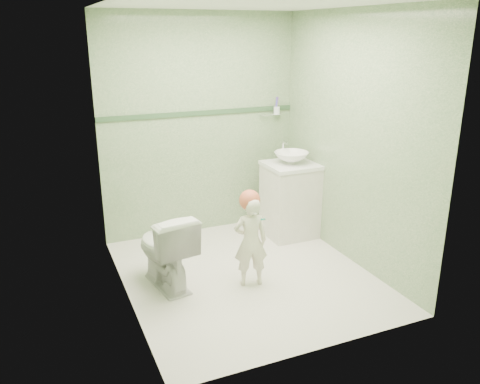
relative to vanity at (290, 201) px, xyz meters
name	(u,v)px	position (x,y,z in m)	size (l,w,h in m)	color
ground	(246,275)	(-0.84, -0.70, -0.40)	(2.50, 2.50, 0.00)	white
room_shell	(247,151)	(-0.84, -0.70, 0.80)	(2.50, 2.54, 2.40)	gray
trim_stripe	(200,113)	(-0.84, 0.54, 0.95)	(2.20, 0.02, 0.05)	#335434
vanity	(290,201)	(0.00, 0.00, 0.00)	(0.52, 0.50, 0.80)	beige
counter	(291,165)	(0.00, 0.00, 0.41)	(0.54, 0.52, 0.04)	white
basin	(291,158)	(0.00, 0.00, 0.49)	(0.37, 0.37, 0.13)	white
faucet	(283,147)	(0.00, 0.19, 0.57)	(0.03, 0.13, 0.18)	silver
cup_holder	(276,110)	(0.05, 0.48, 0.93)	(0.26, 0.07, 0.21)	silver
toilet	(165,249)	(-1.58, -0.58, -0.05)	(0.40, 0.70, 0.71)	white
toddler	(251,242)	(-0.87, -0.86, 0.02)	(0.30, 0.20, 0.83)	silver
hair_cap	(250,200)	(-0.87, -0.84, 0.40)	(0.18, 0.18, 0.18)	#C75A3D
teal_toothbrush	(262,219)	(-0.83, -1.00, 0.28)	(0.11, 0.14, 0.08)	#178A7A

